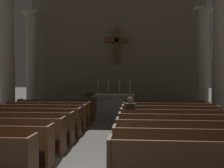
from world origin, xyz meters
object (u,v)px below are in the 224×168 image
(pew_left_row_6, at_px, (40,117))
(altar, at_px, (114,103))
(pew_left_row_5, at_px, (29,122))
(pew_right_row_6, at_px, (170,119))
(pew_right_row_7, at_px, (167,114))
(pew_right_row_8, at_px, (164,111))
(pew_right_row_1, at_px, (210,167))
(column_right_third, at_px, (220,58))
(pew_right_row_4, at_px, (179,130))
(candlestick_inner_right, at_px, (119,90))
(lectern, at_px, (90,105))
(pew_right_row_5, at_px, (174,124))
(pew_left_row_7, at_px, (49,113))
(lone_worshipper, at_px, (130,116))
(candlestick_outer_right, at_px, (130,90))
(column_left_third, at_px, (7,59))
(pew_right_row_3, at_px, (186,139))
(column_right_fourth, at_px, (203,62))
(pew_right_row_2, at_px, (196,150))
(column_left_fourth, at_px, (32,62))
(candlestick_outer_left, at_px, (98,89))
(pew_left_row_4, at_px, (16,128))
(candlestick_inner_left, at_px, (108,89))
(pew_left_row_8, at_px, (56,110))

(pew_left_row_6, relative_size, altar, 1.54)
(pew_left_row_5, bearing_deg, pew_right_row_6, 12.29)
(pew_right_row_7, xyz_separation_m, pew_right_row_8, (0.00, 1.02, 0.00))
(pew_right_row_6, bearing_deg, pew_right_row_1, -90.00)
(pew_right_row_6, height_order, column_right_third, column_right_third)
(pew_right_row_4, xyz_separation_m, column_right_third, (2.47, 4.62, 2.28))
(candlestick_inner_right, xyz_separation_m, lectern, (-1.41, -1.20, -0.70))
(pew_right_row_5, xyz_separation_m, pew_right_row_8, (0.00, 3.07, 0.00))
(candlestick_inner_right, bearing_deg, column_right_third, -26.15)
(pew_left_row_7, distance_m, lectern, 2.86)
(pew_left_row_6, xyz_separation_m, lone_worshipper, (3.32, -0.98, 0.22))
(pew_right_row_8, height_order, candlestick_outer_right, candlestick_outer_right)
(column_left_third, distance_m, candlestick_outer_right, 6.27)
(pew_left_row_5, distance_m, pew_right_row_3, 5.12)
(pew_right_row_4, bearing_deg, pew_right_row_3, -90.00)
(pew_right_row_5, relative_size, column_right_fourth, 0.60)
(pew_right_row_1, bearing_deg, column_left_third, 132.99)
(pew_right_row_2, relative_size, column_left_fourth, 0.60)
(column_left_third, xyz_separation_m, lone_worshipper, (5.79, -3.56, -2.07))
(candlestick_inner_right, relative_size, lone_worshipper, 0.57)
(pew_right_row_6, xyz_separation_m, pew_right_row_8, (0.00, 2.05, 0.00))
(altar, bearing_deg, pew_left_row_6, -116.08)
(pew_right_row_5, bearing_deg, pew_right_row_8, 90.00)
(pew_left_row_7, xyz_separation_m, column_right_third, (7.17, 1.56, 2.28))
(pew_right_row_8, bearing_deg, pew_right_row_6, -90.00)
(pew_right_row_2, distance_m, lectern, 8.43)
(candlestick_outer_left, bearing_deg, lone_worshipper, -72.53)
(pew_left_row_7, height_order, altar, altar)
(pew_left_row_4, height_order, candlestick_outer_left, candlestick_outer_left)
(pew_right_row_5, height_order, pew_right_row_7, same)
(pew_left_row_4, relative_size, candlestick_inner_left, 4.54)
(pew_left_row_5, bearing_deg, pew_left_row_8, 90.00)
(column_right_third, relative_size, column_left_fourth, 1.00)
(pew_left_row_5, xyz_separation_m, pew_left_row_8, (0.00, 3.07, 0.00))
(pew_right_row_1, xyz_separation_m, candlestick_inner_right, (-2.05, 9.91, 0.78))
(pew_left_row_5, xyz_separation_m, candlestick_outer_left, (1.50, 5.82, 0.78))
(candlestick_inner_right, xyz_separation_m, candlestick_outer_right, (0.55, 0.00, 0.00))
(pew_right_row_2, height_order, lone_worshipper, lone_worshipper)
(pew_right_row_1, relative_size, candlestick_outer_right, 4.54)
(pew_right_row_1, bearing_deg, column_left_fourth, 123.70)
(pew_right_row_5, relative_size, column_right_third, 0.60)
(lone_worshipper, bearing_deg, column_right_third, 42.76)
(pew_left_row_4, xyz_separation_m, pew_right_row_6, (4.70, 2.05, 0.00))
(pew_left_row_4, xyz_separation_m, altar, (2.35, 6.84, 0.06))
(column_right_fourth, bearing_deg, pew_left_row_4, -133.02)
(pew_left_row_4, relative_size, candlestick_outer_left, 4.54)
(pew_right_row_1, xyz_separation_m, lectern, (-3.46, 8.71, 0.07))
(pew_right_row_8, bearing_deg, pew_right_row_2, -90.00)
(candlestick_outer_right, bearing_deg, pew_right_row_3, -79.22)
(pew_right_row_2, distance_m, column_right_third, 7.47)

